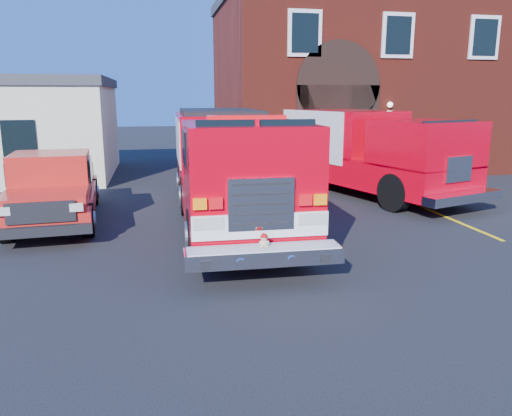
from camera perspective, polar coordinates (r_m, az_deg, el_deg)
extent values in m
plane|color=black|center=(11.83, -1.14, -4.89)|extent=(100.00, 100.00, 0.00)
cube|color=yellow|center=(15.20, 23.04, -1.91)|extent=(0.12, 3.00, 0.01)
cube|color=yellow|center=(17.68, 17.64, 0.46)|extent=(0.12, 3.00, 0.01)
cube|color=yellow|center=(20.31, 13.61, 2.23)|extent=(0.12, 3.00, 0.01)
cube|color=maroon|center=(27.40, 12.69, 13.32)|extent=(15.00, 10.00, 8.00)
cube|color=#393C3E|center=(27.78, 13.15, 22.00)|extent=(15.20, 10.20, 0.50)
cube|color=black|center=(21.49, 9.22, 8.36)|extent=(3.60, 0.12, 4.00)
cylinder|color=black|center=(21.43, 9.42, 13.70)|extent=(3.60, 0.12, 3.60)
cube|color=black|center=(21.06, 5.60, 19.28)|extent=(1.40, 0.10, 1.80)
cube|color=black|center=(22.53, 15.93, 18.44)|extent=(1.40, 0.10, 1.80)
cube|color=black|center=(24.56, 24.67, 17.29)|extent=(1.40, 0.10, 1.80)
cube|color=black|center=(20.76, -25.45, 7.15)|extent=(1.20, 0.10, 1.40)
cylinder|color=black|center=(10.98, -6.89, -3.17)|extent=(0.40, 1.19, 1.18)
cylinder|color=black|center=(11.35, 5.10, -2.60)|extent=(0.40, 1.19, 1.18)
cube|color=red|center=(14.34, -3.05, 1.99)|extent=(2.85, 9.70, 0.97)
cube|color=red|center=(16.60, -4.19, 7.74)|extent=(2.77, 4.77, 1.72)
cube|color=red|center=(11.10, -1.09, 5.57)|extent=(2.74, 3.48, 1.61)
cube|color=black|center=(9.74, 0.16, 7.11)|extent=(2.36, 0.13, 1.01)
cube|color=red|center=(11.02, -1.11, 10.17)|extent=(1.72, 0.40, 0.15)
cube|color=white|center=(9.62, 0.58, -2.06)|extent=(2.68, 0.11, 0.47)
cube|color=silver|center=(9.51, 0.60, 0.42)|extent=(1.29, 0.09, 1.01)
cube|color=silver|center=(9.48, 0.92, -5.47)|extent=(3.01, 0.64, 0.30)
cube|color=#B7B7BF|center=(16.52, -8.89, 7.60)|extent=(0.11, 3.86, 1.39)
cube|color=#B7B7BF|center=(16.80, 0.44, 7.83)|extent=(0.11, 3.86, 1.39)
sphere|color=tan|center=(9.41, 0.92, -4.09)|extent=(0.16, 0.16, 0.16)
sphere|color=tan|center=(9.37, 0.93, -3.42)|extent=(0.13, 0.13, 0.13)
sphere|color=tan|center=(9.36, 0.62, -3.14)|extent=(0.05, 0.05, 0.05)
sphere|color=tan|center=(9.38, 1.21, -3.11)|extent=(0.05, 0.05, 0.05)
ellipsoid|color=red|center=(9.36, 0.92, -3.18)|extent=(0.14, 0.14, 0.08)
cylinder|color=red|center=(9.36, 0.94, -3.30)|extent=(0.16, 0.16, 0.01)
cylinder|color=black|center=(13.83, -26.67, -1.78)|extent=(0.38, 0.90, 0.88)
cylinder|color=black|center=(13.59, -18.68, -1.32)|extent=(0.38, 0.90, 0.88)
cube|color=red|center=(15.61, -21.96, 0.80)|extent=(2.68, 6.19, 0.49)
cube|color=red|center=(13.45, -22.98, 0.82)|extent=(2.15, 1.80, 0.38)
cube|color=red|center=(15.15, -22.35, 3.80)|extent=(2.17, 2.13, 1.10)
cube|color=red|center=(17.26, -21.52, 3.38)|extent=(2.20, 2.46, 0.60)
cube|color=black|center=(12.63, -23.25, -2.48)|extent=(2.24, 0.34, 0.24)
cylinder|color=black|center=(16.25, 15.57, 1.71)|extent=(0.74, 1.27, 1.21)
cylinder|color=black|center=(18.02, 21.06, 2.37)|extent=(0.74, 1.27, 1.21)
cube|color=red|center=(19.24, 11.77, 4.56)|extent=(5.33, 9.21, 0.99)
cube|color=red|center=(20.37, 8.87, 8.70)|extent=(4.31, 6.08, 1.65)
cube|color=red|center=(16.92, 18.81, 7.01)|extent=(3.43, 3.36, 1.43)
cube|color=#B7B7BF|center=(19.56, 5.62, 8.30)|extent=(1.47, 4.40, 1.87)
cube|color=#B7B7BF|center=(21.26, 11.83, 8.45)|extent=(1.47, 4.40, 1.87)
cube|color=silver|center=(16.11, 22.62, 1.10)|extent=(2.98, 1.39, 0.27)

